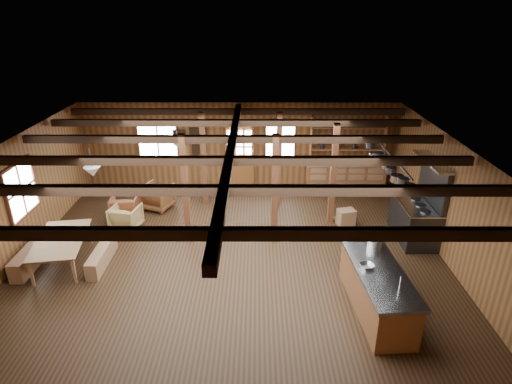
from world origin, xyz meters
TOP-DOWN VIEW (x-y plane):
  - room at (0.00, 0.00)m, footprint 10.04×9.04m
  - ceiling_joists at (0.00, 0.18)m, footprint 9.80×8.82m
  - timber_posts at (0.52, 2.08)m, footprint 3.95×2.35m
  - back_door at (0.00, 4.45)m, footprint 1.02×0.08m
  - window_back_left at (-2.60, 4.46)m, footprint 1.32×0.06m
  - window_back_right at (1.30, 4.46)m, footprint 1.02×0.06m
  - window_left at (-4.96, 0.50)m, footprint 0.14×1.24m
  - notice_boards at (-1.50, 4.46)m, footprint 1.08×0.03m
  - back_counter at (3.40, 4.20)m, footprint 2.55×0.60m
  - pendant_lamps at (-2.25, 1.00)m, footprint 1.86×2.36m
  - pot_rack at (3.47, 0.31)m, footprint 0.37×3.00m
  - kitchen_island at (2.90, -1.77)m, footprint 1.07×2.56m
  - step_stool at (3.00, 1.80)m, footprint 0.58×0.47m
  - commercial_range at (4.64, 1.08)m, footprint 0.88×1.72m
  - dining_table at (-3.90, -0.14)m, footprint 1.34×2.02m
  - bench_wall at (-4.65, -0.14)m, footprint 0.31×1.66m
  - bench_aisle at (-3.05, -0.14)m, footprint 0.28×1.47m
  - armchair_a at (-3.16, 2.21)m, footprint 0.79×0.81m
  - armchair_b at (-2.37, 2.85)m, footprint 1.03×1.05m
  - armchair_c at (-2.95, 1.58)m, footprint 0.84×0.85m
  - counter_pot at (3.00, -0.95)m, footprint 0.29×0.29m
  - bowl at (2.67, -1.71)m, footprint 0.33×0.33m

SIDE VIEW (x-z plane):
  - bench_aisle at x=-3.05m, z-range 0.00..0.40m
  - step_stool at x=3.00m, z-range 0.00..0.45m
  - bench_wall at x=-4.65m, z-range 0.00..0.46m
  - dining_table at x=-3.90m, z-range 0.00..0.66m
  - armchair_c at x=-2.95m, z-range 0.00..0.66m
  - armchair_a at x=-3.16m, z-range 0.00..0.68m
  - armchair_b at x=-2.37m, z-range 0.00..0.74m
  - kitchen_island at x=2.90m, z-range -0.12..1.08m
  - back_counter at x=3.40m, z-range -0.62..1.83m
  - commercial_range at x=4.64m, z-range -0.39..1.74m
  - back_door at x=0.00m, z-range -0.19..1.96m
  - bowl at x=2.67m, z-range 0.94..1.01m
  - counter_pot at x=3.00m, z-range 0.94..1.12m
  - room at x=0.00m, z-range -0.02..2.82m
  - timber_posts at x=0.52m, z-range 0.00..2.80m
  - window_back_left at x=-2.60m, z-range 0.94..2.26m
  - window_back_right at x=1.30m, z-range 0.94..2.26m
  - window_left at x=-4.96m, z-range 0.94..2.26m
  - notice_boards at x=-1.50m, z-range 1.19..2.09m
  - pendant_lamps at x=-2.25m, z-range 1.92..2.58m
  - pot_rack at x=3.47m, z-range 2.06..2.51m
  - ceiling_joists at x=0.00m, z-range 2.59..2.77m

